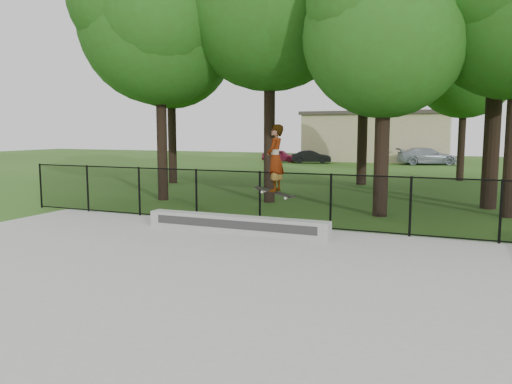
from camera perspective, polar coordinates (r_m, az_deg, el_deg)
ground at (r=8.89m, az=-14.35°, el=-10.62°), size 100.00×100.00×0.00m
concrete_slab at (r=8.88m, az=-14.36°, el=-10.44°), size 14.00×12.00×0.06m
grind_ledge at (r=12.84m, az=-2.32°, el=-3.68°), size 4.93×0.40×0.43m
car_a at (r=42.62m, az=2.78°, el=4.16°), size 3.12×1.39×1.05m
car_b at (r=41.11m, az=6.35°, el=4.02°), size 3.09×1.86×1.05m
car_c at (r=41.28m, az=18.97°, el=3.89°), size 4.59×3.23×1.33m
skater_airborne at (r=11.95m, az=2.22°, el=3.72°), size 0.83×0.61×1.79m
chainlink_fence at (r=13.77m, az=0.44°, el=-0.69°), size 16.06×0.06×1.50m
tree_row at (r=21.01m, az=10.27°, el=18.89°), size 21.15×18.19×11.49m
distant_building at (r=45.31m, az=13.63°, el=6.22°), size 12.40×6.40×4.30m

